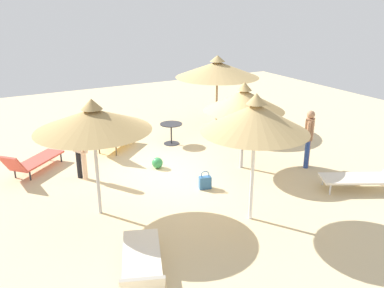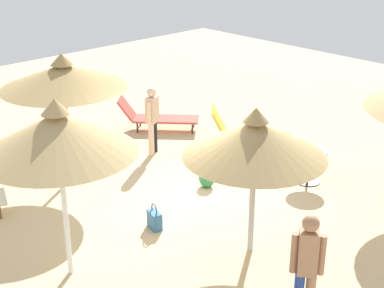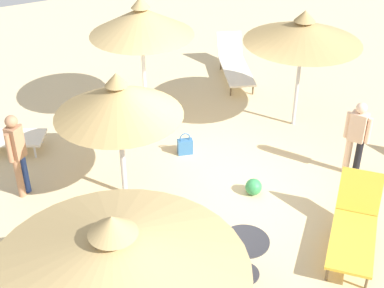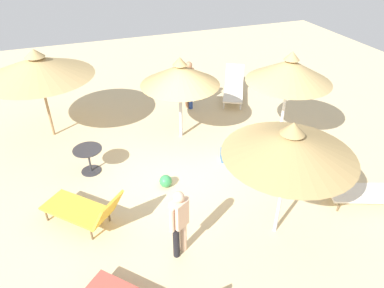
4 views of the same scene
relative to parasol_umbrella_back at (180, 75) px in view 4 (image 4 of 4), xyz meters
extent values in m
cube|color=beige|center=(0.38, 1.59, -1.98)|extent=(24.00, 24.00, 0.10)
cylinder|color=#B2B2B7|center=(0.00, 0.00, -0.89)|extent=(0.09, 0.09, 2.07)
cone|color=tan|center=(0.00, 0.00, 0.00)|extent=(2.18, 2.18, 0.56)
cone|color=tan|center=(0.00, 0.00, 0.38)|extent=(0.39, 0.39, 0.22)
cylinder|color=#B2B2B7|center=(-0.63, 4.23, -0.77)|extent=(0.08, 0.08, 2.30)
cone|color=tan|center=(-0.63, 4.23, 0.22)|extent=(2.41, 2.41, 0.46)
cone|color=tan|center=(-0.63, 4.23, 0.55)|extent=(0.43, 0.43, 0.22)
cylinder|color=white|center=(-2.42, 1.46, -0.74)|extent=(0.08, 0.08, 2.37)
cone|color=tan|center=(-2.42, 1.46, 0.33)|extent=(2.18, 2.18, 0.58)
cone|color=tan|center=(-2.42, 1.46, 0.72)|extent=(0.39, 0.39, 0.22)
cylinder|color=olive|center=(3.55, -1.38, -0.79)|extent=(0.07, 0.07, 2.27)
cone|color=tan|center=(3.55, -1.38, 0.20)|extent=(2.94, 2.94, 0.55)
cone|color=tan|center=(3.55, -1.38, 0.57)|extent=(0.53, 0.53, 0.22)
cylinder|color=#2D2D33|center=(2.85, 4.33, -1.80)|extent=(0.04, 0.04, 0.26)
cube|color=gold|center=(3.18, 2.53, -1.59)|extent=(1.49, 1.51, 0.05)
cylinder|color=brown|center=(3.81, 2.29, -1.77)|extent=(0.04, 0.04, 0.31)
cylinder|color=brown|center=(3.40, 1.89, -1.77)|extent=(0.04, 0.04, 0.31)
cylinder|color=brown|center=(2.97, 3.16, -1.77)|extent=(0.04, 0.04, 0.31)
cylinder|color=brown|center=(2.56, 2.77, -1.77)|extent=(0.04, 0.04, 0.31)
cube|color=gold|center=(2.57, 3.16, -1.26)|extent=(0.75, 0.74, 0.65)
cube|color=silver|center=(-2.49, -1.65, -1.63)|extent=(1.35, 1.77, 0.05)
cylinder|color=silver|center=(-2.42, -0.90, -1.79)|extent=(0.04, 0.04, 0.27)
cylinder|color=silver|center=(-1.93, -1.16, -1.79)|extent=(0.04, 0.04, 0.27)
cylinder|color=silver|center=(-3.06, -2.13, -1.79)|extent=(0.04, 0.04, 0.27)
cylinder|color=silver|center=(-2.57, -2.39, -1.79)|extent=(0.04, 0.04, 0.27)
cube|color=silver|center=(-2.99, -2.59, -1.34)|extent=(0.83, 0.77, 0.56)
cube|color=silver|center=(-3.04, 4.22, -1.63)|extent=(1.91, 1.24, 0.05)
cylinder|color=brown|center=(-2.24, 4.21, -1.79)|extent=(0.04, 0.04, 0.27)
cylinder|color=brown|center=(-2.44, 3.70, -1.79)|extent=(0.04, 0.04, 0.27)
cylinder|color=navy|center=(-0.88, -1.57, -1.52)|extent=(0.13, 0.13, 0.81)
cylinder|color=#A57554|center=(-0.79, -1.69, -1.52)|extent=(0.13, 0.13, 0.81)
cube|color=#A57554|center=(-0.83, -1.63, -0.82)|extent=(0.32, 0.33, 0.61)
sphere|color=#A57554|center=(-0.83, -1.63, -0.40)|extent=(0.22, 0.22, 0.22)
cylinder|color=#A57554|center=(-0.94, -1.49, -0.84)|extent=(0.09, 0.09, 0.56)
cylinder|color=#A57554|center=(-0.73, -1.76, -0.84)|extent=(0.09, 0.09, 0.56)
cylinder|color=beige|center=(1.31, 4.03, -1.55)|extent=(0.13, 0.13, 0.75)
cylinder|color=black|center=(1.49, 4.13, -1.55)|extent=(0.13, 0.13, 0.75)
cube|color=beige|center=(1.40, 4.08, -0.89)|extent=(0.37, 0.34, 0.57)
sphere|color=beige|center=(1.40, 4.08, -0.50)|extent=(0.20, 0.20, 0.20)
cylinder|color=beige|center=(1.23, 3.99, -0.92)|extent=(0.09, 0.09, 0.52)
cylinder|color=beige|center=(1.57, 4.18, -0.92)|extent=(0.09, 0.09, 0.52)
cube|color=#336699|center=(-0.68, 1.57, -1.77)|extent=(0.24, 0.33, 0.32)
torus|color=#336699|center=(-0.68, 1.57, -1.56)|extent=(0.08, 0.22, 0.22)
cylinder|color=#2D2D33|center=(2.72, 0.84, -1.26)|extent=(0.72, 0.72, 0.02)
cylinder|color=#2D2D33|center=(2.72, 0.84, -1.60)|extent=(0.05, 0.05, 0.66)
cylinder|color=#2D2D33|center=(2.72, 0.84, -1.92)|extent=(0.50, 0.50, 0.02)
sphere|color=#338C4C|center=(1.09, 2.07, -1.77)|extent=(0.31, 0.31, 0.31)
camera|label=1|loc=(-8.71, 6.34, 2.59)|focal=38.65mm
camera|label=2|loc=(-6.05, -5.00, 3.15)|focal=53.21mm
camera|label=3|loc=(7.79, -2.66, 4.31)|focal=52.16mm
camera|label=4|loc=(2.76, 8.46, 3.59)|focal=32.83mm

